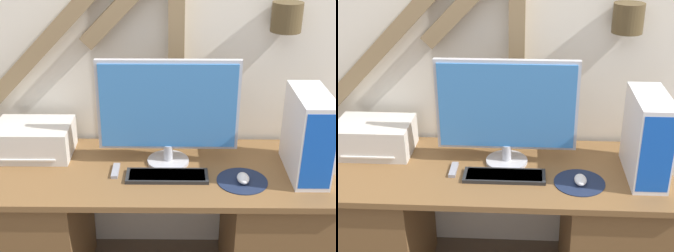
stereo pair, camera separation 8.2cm
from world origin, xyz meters
TOP-DOWN VIEW (x-y plane):
  - wall_back at (-0.00, 0.70)m, footprint 6.40×0.20m
  - desk at (0.00, 0.32)m, footprint 1.74×0.65m
  - monitor at (0.07, 0.39)m, footprint 0.68×0.21m
  - keyboard at (0.06, 0.24)m, footprint 0.39×0.13m
  - mousepad at (0.42, 0.21)m, footprint 0.24×0.24m
  - mouse at (0.42, 0.21)m, footprint 0.06×0.09m
  - computer_tower at (0.72, 0.30)m, footprint 0.16×0.37m
  - printer at (-0.62, 0.47)m, footprint 0.39×0.28m
  - remote_control at (-0.19, 0.29)m, footprint 0.03×0.13m

SIDE VIEW (x-z plane):
  - desk at x=0.00m, z-range 0.01..0.73m
  - mousepad at x=0.42m, z-range 0.72..0.72m
  - remote_control at x=-0.19m, z-range 0.72..0.73m
  - keyboard at x=0.06m, z-range 0.72..0.74m
  - mouse at x=0.42m, z-range 0.72..0.76m
  - printer at x=-0.62m, z-range 0.72..0.88m
  - computer_tower at x=0.72m, z-range 0.72..1.12m
  - monitor at x=0.07m, z-range 0.74..1.27m
  - wall_back at x=0.00m, z-range 0.00..2.70m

